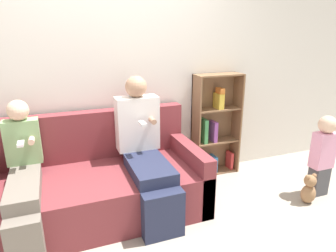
# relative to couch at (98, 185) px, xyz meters

# --- Properties ---
(ground_plane) EXTENTS (14.00, 14.00, 0.00)m
(ground_plane) POSITION_rel_couch_xyz_m (0.27, -0.58, -0.28)
(ground_plane) COLOR #9E9384
(back_wall) EXTENTS (10.00, 0.06, 2.55)m
(back_wall) POSITION_rel_couch_xyz_m (0.27, 0.50, 0.99)
(back_wall) COLOR silver
(back_wall) RESTS_ON ground_plane
(couch) EXTENTS (1.94, 0.94, 0.91)m
(couch) POSITION_rel_couch_xyz_m (0.00, 0.00, 0.00)
(couch) COLOR maroon
(couch) RESTS_ON ground_plane
(adult_seated) EXTENTS (0.41, 0.91, 1.27)m
(adult_seated) POSITION_rel_couch_xyz_m (0.44, -0.08, 0.36)
(adult_seated) COLOR #232842
(adult_seated) RESTS_ON ground_plane
(child_seated) EXTENTS (0.29, 0.92, 1.11)m
(child_seated) POSITION_rel_couch_xyz_m (-0.60, -0.12, 0.27)
(child_seated) COLOR #70665B
(child_seated) RESTS_ON ground_plane
(toddler_standing) EXTENTS (0.22, 0.18, 0.87)m
(toddler_standing) POSITION_rel_couch_xyz_m (2.23, -0.50, 0.18)
(toddler_standing) COLOR #47474C
(toddler_standing) RESTS_ON ground_plane
(bookshelf) EXTENTS (0.56, 0.22, 1.21)m
(bookshelf) POSITION_rel_couch_xyz_m (1.43, 0.37, 0.25)
(bookshelf) COLOR brown
(bookshelf) RESTS_ON ground_plane
(teddy_bear) EXTENTS (0.16, 0.13, 0.32)m
(teddy_bear) POSITION_rel_couch_xyz_m (2.00, -0.60, -0.13)
(teddy_bear) COLOR #936B47
(teddy_bear) RESTS_ON ground_plane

